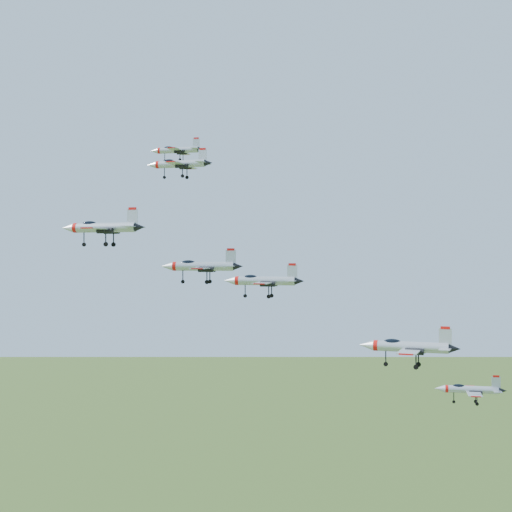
% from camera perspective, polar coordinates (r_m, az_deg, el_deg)
% --- Properties ---
extents(jet_lead, '(10.41, 8.79, 2.80)m').
position_cam_1_polar(jet_lead, '(134.05, -6.39, 8.42)').
color(jet_lead, '#B3B9C0').
extents(jet_left_high, '(10.73, 8.98, 2.87)m').
position_cam_1_polar(jet_left_high, '(110.40, -6.22, 7.34)').
color(jet_left_high, '#B3B9C0').
extents(jet_right_high, '(12.32, 10.30, 3.30)m').
position_cam_1_polar(jet_right_high, '(97.69, -12.24, 2.26)').
color(jet_right_high, '#B3B9C0').
extents(jet_left_low, '(13.49, 11.37, 3.63)m').
position_cam_1_polar(jet_left_low, '(116.88, 0.52, -1.98)').
color(jet_left_low, '#B3B9C0').
extents(jet_right_low, '(11.91, 10.15, 3.25)m').
position_cam_1_polar(jet_right_low, '(103.03, -4.46, -0.81)').
color(jet_right_low, '#B3B9C0').
extents(jet_trail, '(13.21, 10.93, 3.53)m').
position_cam_1_polar(jet_trail, '(95.97, 12.03, -7.09)').
color(jet_trail, '#B3B9C0').
extents(jet_extra, '(10.44, 8.82, 2.81)m').
position_cam_1_polar(jet_extra, '(113.26, 16.70, -10.18)').
color(jet_extra, '#B3B9C0').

